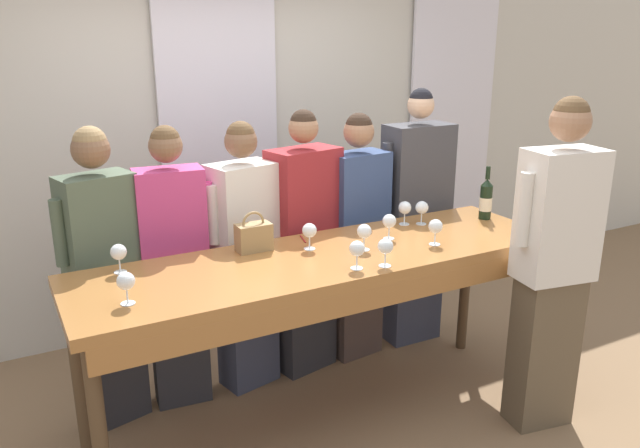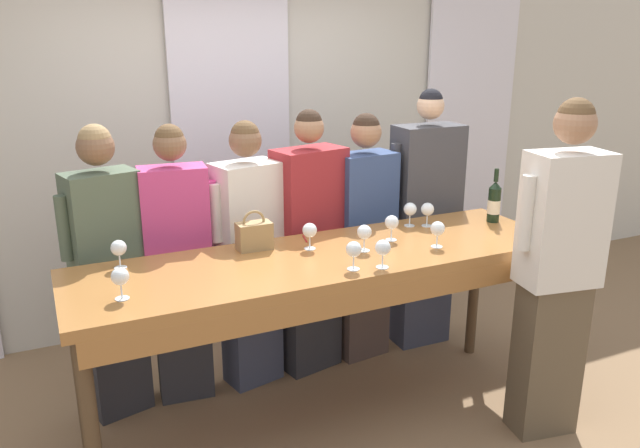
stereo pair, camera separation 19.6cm
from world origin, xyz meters
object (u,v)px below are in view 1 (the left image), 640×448
at_px(wine_bottle, 486,199).
at_px(guest_cream_sweater, 245,257).
at_px(wine_glass_back_mid, 422,208).
at_px(guest_navy_coat, 357,236).
at_px(guest_pink_top, 174,266).
at_px(wine_glass_center_mid, 357,249).
at_px(host_pouring, 553,265).
at_px(guest_olive_jacket, 104,276).
at_px(wine_glass_front_right, 364,232).
at_px(wine_glass_center_left, 386,247).
at_px(wine_glass_near_host, 119,253).
at_px(wine_glass_front_left, 309,231).
at_px(wine_glass_back_right, 126,282).
at_px(handbag, 254,236).
at_px(wine_glass_front_mid, 436,227).
at_px(wine_glass_center_right, 389,222).
at_px(guest_beige_cap, 415,219).
at_px(wine_glass_back_left, 405,208).
at_px(tasting_bar, 329,273).
at_px(guest_striped_shirt, 304,244).

bearing_deg(wine_bottle, guest_cream_sweater, 160.81).
xyz_separation_m(wine_glass_back_mid, guest_navy_coat, (-0.21, 0.41, -0.26)).
height_order(guest_pink_top, guest_cream_sweater, guest_pink_top).
distance_m(guest_cream_sweater, guest_navy_coat, 0.80).
height_order(wine_glass_center_mid, host_pouring, host_pouring).
bearing_deg(host_pouring, guest_olive_jacket, 150.83).
height_order(wine_bottle, wine_glass_front_right, wine_bottle).
bearing_deg(wine_glass_center_left, wine_glass_center_mid, 164.68).
height_order(wine_glass_back_mid, wine_glass_near_host, same).
distance_m(wine_glass_front_left, wine_glass_back_right, 1.07).
bearing_deg(wine_glass_back_right, handbag, 27.00).
bearing_deg(wine_bottle, wine_glass_near_host, 176.17).
height_order(wine_glass_back_mid, guest_navy_coat, guest_navy_coat).
xyz_separation_m(wine_glass_front_mid, wine_glass_center_right, (-0.17, 0.21, -0.00)).
xyz_separation_m(wine_glass_front_right, guest_olive_jacket, (-1.27, 0.65, -0.24)).
relative_size(wine_glass_center_mid, host_pouring, 0.08).
bearing_deg(wine_glass_center_mid, guest_pink_top, 128.84).
xyz_separation_m(wine_glass_back_mid, guest_olive_jacket, (-1.84, 0.41, -0.24)).
relative_size(wine_glass_front_mid, guest_navy_coat, 0.09).
height_order(wine_glass_center_mid, guest_pink_top, guest_pink_top).
bearing_deg(guest_cream_sweater, wine_glass_center_right, -39.38).
distance_m(wine_glass_front_right, guest_beige_cap, 1.08).
xyz_separation_m(wine_glass_front_right, wine_glass_center_right, (0.23, 0.09, 0.00)).
relative_size(wine_glass_front_mid, wine_glass_near_host, 1.00).
xyz_separation_m(wine_glass_front_mid, wine_glass_back_left, (0.08, 0.40, -0.00)).
bearing_deg(wine_glass_center_mid, host_pouring, -17.23).
relative_size(handbag, wine_glass_center_right, 1.50).
bearing_deg(wine_glass_center_left, guest_cream_sweater, 114.09).
relative_size(wine_bottle, host_pouring, 0.18).
relative_size(handbag, wine_glass_center_mid, 1.50).
distance_m(wine_glass_back_mid, guest_olive_jacket, 1.90).
distance_m(wine_glass_back_left, guest_beige_cap, 0.56).
relative_size(wine_glass_front_mid, guest_pink_top, 0.09).
distance_m(guest_beige_cap, host_pouring, 1.19).
bearing_deg(wine_glass_center_right, host_pouring, -45.14).
distance_m(wine_glass_front_right, guest_olive_jacket, 1.45).
bearing_deg(wine_glass_back_mid, wine_glass_back_left, 153.27).
height_order(tasting_bar, guest_cream_sweater, guest_cream_sweater).
bearing_deg(guest_beige_cap, guest_striped_shirt, 180.00).
bearing_deg(tasting_bar, guest_striped_shirt, 74.53).
relative_size(wine_bottle, wine_glass_back_mid, 2.29).
relative_size(wine_bottle, wine_glass_center_mid, 2.29).
distance_m(wine_glass_front_right, guest_cream_sweater, 0.83).
bearing_deg(wine_glass_front_left, wine_glass_center_left, -62.47).
bearing_deg(wine_glass_back_left, wine_bottle, -14.92).
xyz_separation_m(wine_bottle, wine_glass_near_host, (-2.24, 0.15, -0.02)).
bearing_deg(wine_glass_front_right, wine_glass_back_left, 30.84).
relative_size(wine_glass_center_mid, wine_glass_back_mid, 1.00).
xyz_separation_m(tasting_bar, wine_glass_back_right, (-1.08, -0.12, 0.20)).
bearing_deg(wine_glass_center_mid, wine_glass_front_mid, 10.53).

